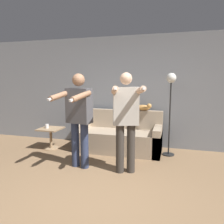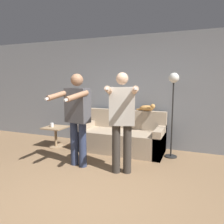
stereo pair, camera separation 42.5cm
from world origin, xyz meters
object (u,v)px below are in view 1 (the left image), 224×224
at_px(person_right, 126,116).
at_px(side_table, 51,134).
at_px(cat, 144,107).
at_px(floor_lamp, 171,92).
at_px(couch, 119,138).
at_px(cup, 47,126).
at_px(person_left, 79,114).

distance_m(person_right, side_table, 2.22).
relative_size(person_right, cat, 3.82).
height_order(cat, floor_lamp, floor_lamp).
bearing_deg(couch, cat, 30.69).
relative_size(couch, cup, 19.49).
distance_m(cat, floor_lamp, 0.76).
height_order(person_left, cup, person_left).
relative_size(cat, side_table, 0.89).
bearing_deg(cup, person_right, -21.99).
xyz_separation_m(cat, floor_lamp, (0.58, -0.32, 0.37)).
xyz_separation_m(couch, person_right, (0.40, -1.15, 0.69)).
relative_size(couch, floor_lamp, 1.09).
height_order(couch, cup, couch).
bearing_deg(floor_lamp, cat, 151.07).
distance_m(person_right, floor_lamp, 1.36).
xyz_separation_m(couch, person_left, (-0.45, -1.15, 0.68)).
xyz_separation_m(couch, cup, (-1.63, -0.33, 0.24)).
xyz_separation_m(couch, cat, (0.50, 0.30, 0.67)).
bearing_deg(cat, person_left, -123.54).
height_order(couch, cat, cat).
distance_m(cat, side_table, 2.23).
height_order(couch, side_table, couch).
bearing_deg(floor_lamp, person_left, -143.84).
distance_m(side_table, cup, 0.20).
bearing_deg(side_table, floor_lamp, 6.06).
xyz_separation_m(person_left, side_table, (-1.10, 0.84, -0.62)).
distance_m(person_right, cat, 1.45).
xyz_separation_m(person_right, cat, (0.11, 1.45, -0.02)).
distance_m(person_left, cup, 1.50).
distance_m(person_left, side_table, 1.52).
bearing_deg(person_right, side_table, 138.72).
relative_size(person_right, side_table, 3.41).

